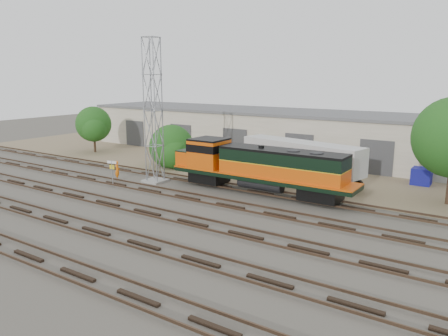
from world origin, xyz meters
The scene contains 12 objects.
ground centered at (0.00, 0.00, 0.00)m, with size 140.00×140.00×0.00m, color #47423A.
dirt_strip centered at (0.00, 15.00, 0.01)m, with size 80.00×16.00×0.02m, color #726047.
tracks centered at (0.00, -3.00, 0.08)m, with size 80.00×20.40×0.28m.
warehouse centered at (0.04, 22.98, 2.65)m, with size 58.40×10.40×5.30m.
locomotive centered at (3.75, 6.00, 2.22)m, with size 15.92×2.79×3.83m.
signal_tower centered at (-5.78, 4.20, 6.14)m, with size 1.86×1.86×12.59m.
sign_post centered at (-7.63, 0.84, 1.61)m, with size 0.94×0.20×2.31m.
worker centered at (-9.13, 2.77, 0.90)m, with size 0.66×0.43×1.80m, color orange.
semi_trailer centered at (5.33, 11.48, 2.29)m, with size 12.08×4.89×3.64m.
dumpster_blue centered at (14.40, 16.33, 0.75)m, with size 1.60×1.50×1.50m, color navy.
tree_west centered at (-22.45, 11.44, 3.39)m, with size 4.56×4.34×5.68m.
tree_mid centered at (-8.83, 10.16, 1.94)m, with size 4.90×4.67×4.67m.
Camera 1 is at (20.60, -24.25, 9.45)m, focal length 35.00 mm.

